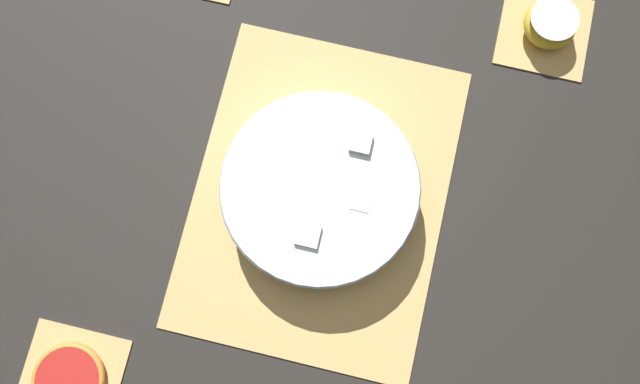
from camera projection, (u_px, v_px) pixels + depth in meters
The scene contains 7 objects.
ground_plane at pixel (320, 196), 0.92m from camera, with size 6.00×6.00×0.00m, color black.
bamboo_mat_center at pixel (320, 196), 0.91m from camera, with size 0.47×0.36×0.01m.
coaster_mat_near_right at pixel (71, 379), 0.87m from camera, with size 0.14×0.14×0.01m.
coaster_mat_far_left at pixel (544, 31), 0.96m from camera, with size 0.14×0.14×0.01m.
fruit_salad_bowl at pixel (320, 191), 0.87m from camera, with size 0.28×0.28×0.08m.
apple_half at pixel (550, 24), 0.94m from camera, with size 0.08×0.08×0.04m.
grapefruit_slice at pixel (68, 380), 0.86m from camera, with size 0.10×0.10×0.01m.
Camera 1 is at (0.16, 0.04, 0.90)m, focal length 35.00 mm.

